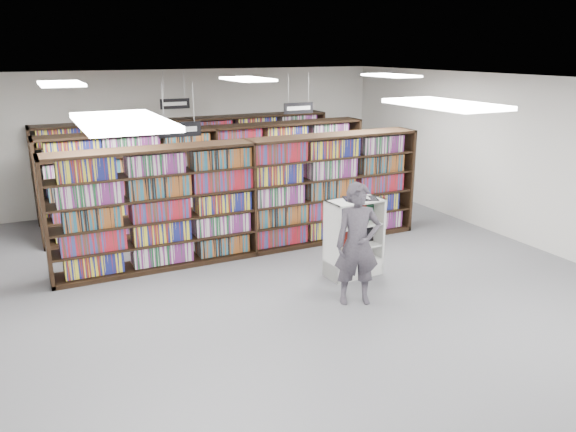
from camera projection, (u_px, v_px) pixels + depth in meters
name	position (u px, v px, depth m)	size (l,w,h in m)	color
floor	(299.00, 291.00, 8.82)	(12.00, 12.00, 0.00)	#4E4E53
ceiling	(300.00, 83.00, 7.90)	(10.00, 12.00, 0.10)	white
wall_back	(187.00, 138.00, 13.53)	(10.00, 0.10, 3.20)	silver
wall_right	(538.00, 164.00, 10.46)	(0.10, 12.00, 3.20)	silver
bookshelf_row_near	(250.00, 198.00, 10.24)	(7.00, 0.60, 2.10)	black
bookshelf_row_mid	(214.00, 176.00, 11.96)	(7.00, 0.60, 2.10)	black
bookshelf_row_far	(191.00, 162.00, 13.43)	(7.00, 0.60, 2.10)	black
aisle_sign_left	(180.00, 128.00, 8.32)	(0.65, 0.02, 0.80)	#B2B2B7
aisle_sign_right	(298.00, 107.00, 11.30)	(0.65, 0.02, 0.80)	#B2B2B7
aisle_sign_center	(175.00, 103.00, 12.19)	(0.65, 0.02, 0.80)	#B2B2B7
troffer_front_left	(122.00, 122.00, 4.07)	(0.60, 1.20, 0.04)	white
troffer_front_center	(445.00, 104.00, 5.33)	(0.60, 1.20, 0.04)	white
troffer_back_left	(61.00, 84.00, 8.37)	(0.60, 1.20, 0.04)	white
troffer_back_center	(247.00, 79.00, 9.63)	(0.60, 1.20, 0.04)	white
troffer_back_right	(391.00, 76.00, 10.89)	(0.60, 1.20, 0.04)	white
endcap_display	(352.00, 249.00, 9.38)	(0.96, 0.52, 1.30)	silver
open_book	(360.00, 197.00, 9.17)	(0.63, 0.49, 0.12)	black
shopper	(358.00, 244.00, 8.20)	(0.67, 0.44, 1.84)	#48434D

